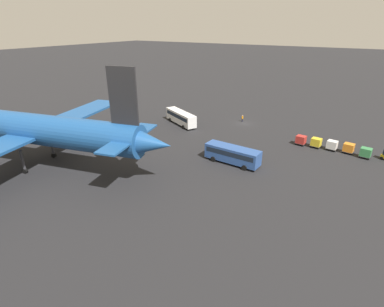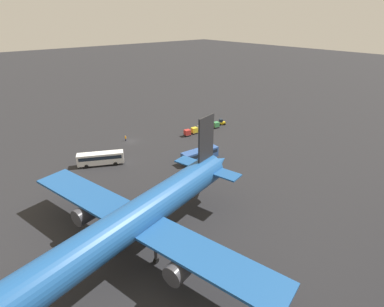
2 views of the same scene
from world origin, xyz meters
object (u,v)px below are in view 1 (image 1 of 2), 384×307
object	(u,v)px
cargo_cart_white	(332,145)
airplane	(25,128)
shuttle_bus_far	(232,154)
cargo_cart_green	(366,152)
cargo_cart_red	(301,140)
shuttle_bus_near	(181,117)
cargo_cart_yellow	(316,142)
worker_person	(242,119)
cargo_cart_orange	(349,148)

from	to	relation	value
cargo_cart_white	airplane	bearing A→B (deg)	37.87
airplane	shuttle_bus_far	world-z (taller)	airplane
airplane	cargo_cart_white	size ratio (longest dim) A/B	25.43
cargo_cart_white	shuttle_bus_far	bearing A→B (deg)	47.74
cargo_cart_green	cargo_cart_red	bearing A→B (deg)	-2.15
shuttle_bus_near	cargo_cart_red	bearing A→B (deg)	-149.88
cargo_cart_green	cargo_cart_yellow	world-z (taller)	same
worker_person	cargo_cart_yellow	world-z (taller)	cargo_cart_yellow
cargo_cart_orange	cargo_cart_red	bearing A→B (deg)	2.35
shuttle_bus_near	cargo_cart_yellow	xyz separation A→B (m)	(-33.15, -1.67, -0.82)
airplane	cargo_cart_yellow	size ratio (longest dim) A/B	25.43
shuttle_bus_far	cargo_cart_red	world-z (taller)	shuttle_bus_far
shuttle_bus_far	cargo_cart_yellow	distance (m)	20.21
shuttle_bus_near	cargo_cart_yellow	size ratio (longest dim) A/B	5.19
airplane	cargo_cart_red	world-z (taller)	airplane
worker_person	cargo_cart_yellow	size ratio (longest dim) A/B	0.79
airplane	shuttle_bus_far	distance (m)	37.76
worker_person	shuttle_bus_near	bearing A→B (deg)	39.49
shuttle_bus_near	worker_person	world-z (taller)	shuttle_bus_near
shuttle_bus_near	worker_person	xyz separation A→B (m)	(-12.76, -10.51, -1.14)
airplane	cargo_cart_yellow	bearing A→B (deg)	-153.91
cargo_cart_green	shuttle_bus_near	bearing A→B (deg)	1.43
cargo_cart_yellow	shuttle_bus_far	bearing A→B (deg)	53.92
cargo_cart_orange	cargo_cart_red	distance (m)	9.30
shuttle_bus_far	worker_person	xyz separation A→B (m)	(8.50, -25.17, -1.05)
cargo_cart_orange	worker_person	bearing A→B (deg)	-17.94
cargo_cart_red	shuttle_bus_far	bearing A→B (deg)	61.48
cargo_cart_green	airplane	bearing A→B (deg)	33.90
cargo_cart_green	cargo_cart_red	world-z (taller)	same
cargo_cart_green	shuttle_bus_far	bearing A→B (deg)	36.56
shuttle_bus_far	cargo_cart_white	xyz separation A→B (m)	(-14.99, -16.49, -0.73)
cargo_cart_yellow	shuttle_bus_near	bearing A→B (deg)	2.88
airplane	cargo_cart_yellow	distance (m)	56.95
airplane	cargo_cart_orange	xyz separation A→B (m)	(-49.82, -36.40, -5.80)
cargo_cart_orange	cargo_cart_yellow	size ratio (longest dim) A/B	1.00
cargo_cart_white	cargo_cart_yellow	xyz separation A→B (m)	(3.10, 0.17, 0.00)
cargo_cart_white	cargo_cart_red	distance (m)	6.21
shuttle_bus_far	cargo_cart_white	size ratio (longest dim) A/B	4.84
worker_person	cargo_cart_orange	distance (m)	27.95
shuttle_bus_near	cargo_cart_white	bearing A→B (deg)	-149.88
worker_person	cargo_cart_orange	bearing A→B (deg)	162.06
airplane	cargo_cart_orange	world-z (taller)	airplane
shuttle_bus_far	cargo_cart_white	bearing A→B (deg)	-128.58
airplane	cargo_cart_white	world-z (taller)	airplane
cargo_cart_white	cargo_cart_red	xyz separation A→B (m)	(6.20, 0.31, 0.00)
shuttle_bus_far	cargo_cart_white	distance (m)	22.30
worker_person	cargo_cart_white	xyz separation A→B (m)	(-23.49, 8.67, 0.32)
worker_person	cargo_cart_white	size ratio (longest dim) A/B	0.79
shuttle_bus_near	worker_person	size ratio (longest dim) A/B	6.58
shuttle_bus_near	cargo_cart_white	size ratio (longest dim) A/B	5.19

